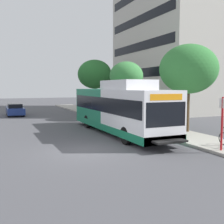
{
  "coord_description": "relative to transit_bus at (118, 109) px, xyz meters",
  "views": [
    {
      "loc": [
        -4.16,
        -12.84,
        3.23
      ],
      "look_at": [
        2.87,
        3.32,
        1.6
      ],
      "focal_mm": 43.83,
      "sensor_mm": 36.0,
      "label": 1
    }
  ],
  "objects": [
    {
      "name": "sidewalk_curb",
      "position": [
        3.27,
        1.77,
        -1.63
      ],
      "size": [
        3.0,
        56.0,
        0.14
      ],
      "primitive_type": "cube",
      "color": "#A8A399",
      "rests_on": "ground"
    },
    {
      "name": "street_tree_far_block",
      "position": [
        4.01,
        15.8,
        3.09
      ],
      "size": [
        4.3,
        4.3,
        6.5
      ],
      "color": "#4C3823",
      "rests_on": "sidewalk_curb"
    },
    {
      "name": "ground_plane",
      "position": [
        -3.73,
        3.77,
        -1.7
      ],
      "size": [
        120.0,
        120.0,
        0.0
      ],
      "primitive_type": "plane",
      "color": "#4C4C51"
    },
    {
      "name": "transit_bus",
      "position": [
        0.0,
        0.0,
        0.0
      ],
      "size": [
        2.58,
        12.25,
        3.65
      ],
      "color": "white",
      "rests_on": "ground"
    },
    {
      "name": "street_tree_near_stop",
      "position": [
        4.39,
        -1.92,
        2.72
      ],
      "size": [
        3.95,
        3.95,
        5.98
      ],
      "color": "#4C3823",
      "rests_on": "sidewalk_curb"
    },
    {
      "name": "bus_stop_sign_pole",
      "position": [
        2.24,
        -7.16,
        -0.05
      ],
      "size": [
        0.1,
        0.36,
        2.6
      ],
      "color": "red",
      "rests_on": "sidewalk_curb"
    },
    {
      "name": "parked_car_far_lane",
      "position": [
        -5.69,
        15.47,
        -1.04
      ],
      "size": [
        1.8,
        4.5,
        1.33
      ],
      "color": "navy",
      "rests_on": "ground"
    },
    {
      "name": "street_tree_mid_block",
      "position": [
        4.07,
        6.94,
        2.56
      ],
      "size": [
        3.28,
        3.28,
        5.54
      ],
      "color": "#4C3823",
      "rests_on": "sidewalk_curb"
    }
  ]
}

